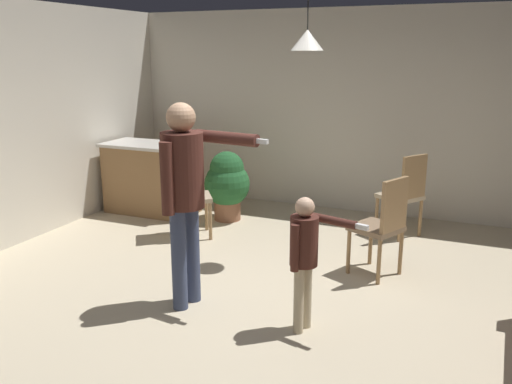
{
  "coord_description": "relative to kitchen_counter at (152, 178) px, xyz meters",
  "views": [
    {
      "loc": [
        1.66,
        -4.0,
        2.15
      ],
      "look_at": [
        -0.06,
        0.03,
        1.0
      ],
      "focal_mm": 37.88,
      "sensor_mm": 36.0,
      "label": 1
    }
  ],
  "objects": [
    {
      "name": "kitchen_counter",
      "position": [
        0.0,
        0.0,
        0.0
      ],
      "size": [
        1.26,
        0.66,
        0.95
      ],
      "color": "olive",
      "rests_on": "ground"
    },
    {
      "name": "dining_chair_centre_back",
      "position": [
        3.31,
        0.31,
        0.07
      ],
      "size": [
        0.58,
        0.58,
        1.0
      ],
      "rotation": [
        0.0,
        0.0,
        1.0
      ],
      "color": "#99754C",
      "rests_on": "ground"
    },
    {
      "name": "ceiling_light_pendant",
      "position": [
        2.44,
        -0.83,
        1.77
      ],
      "size": [
        0.32,
        0.32,
        0.55
      ],
      "color": "silver"
    },
    {
      "name": "person_child",
      "position": [
        2.93,
        -2.29,
        0.2
      ],
      "size": [
        0.59,
        0.31,
        1.09
      ],
      "rotation": [
        0.0,
        0.0,
        -1.83
      ],
      "color": "tan",
      "rests_on": "ground"
    },
    {
      "name": "wall_back",
      "position": [
        2.45,
        1.2,
        0.87
      ],
      "size": [
        6.4,
        0.1,
        2.7
      ],
      "primitive_type": "cube",
      "color": "silver",
      "rests_on": "ground"
    },
    {
      "name": "person_adult",
      "position": [
        1.87,
        -2.26,
        0.61
      ],
      "size": [
        0.88,
        0.51,
        1.75
      ],
      "rotation": [
        0.0,
        0.0,
        -1.7
      ],
      "color": "#384260",
      "rests_on": "ground"
    },
    {
      "name": "ground",
      "position": [
        2.45,
        -2.0,
        -0.48
      ],
      "size": [
        7.68,
        7.68,
        0.0
      ],
      "primitive_type": "plane",
      "color": "beige"
    },
    {
      "name": "potted_plant_corner",
      "position": [
        1.1,
        0.09,
        0.02
      ],
      "size": [
        0.59,
        0.59,
        0.91
      ],
      "color": "brown",
      "rests_on": "ground"
    },
    {
      "name": "dining_chair_by_counter",
      "position": [
        0.95,
        -0.7,
        0.07
      ],
      "size": [
        0.59,
        0.59,
        1.0
      ],
      "rotation": [
        0.0,
        0.0,
        5.33
      ],
      "color": "#99754C",
      "rests_on": "ground"
    },
    {
      "name": "dining_chair_near_wall",
      "position": [
        3.29,
        -0.98,
        0.07
      ],
      "size": [
        0.56,
        0.56,
        1.0
      ],
      "rotation": [
        0.0,
        0.0,
        1.14
      ],
      "color": "#99754C",
      "rests_on": "ground"
    }
  ]
}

